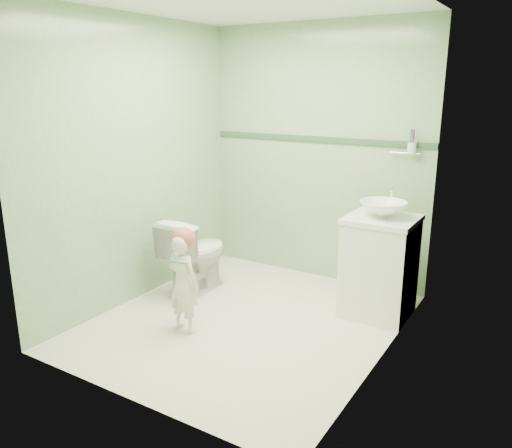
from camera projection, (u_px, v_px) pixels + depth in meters
The scene contains 12 objects.
ground at pixel (246, 321), 4.08m from camera, with size 2.50×2.50×0.00m, color beige.
room_shell at pixel (245, 174), 3.76m from camera, with size 2.50×2.54×2.40m.
trim_stripe at pixel (317, 139), 4.74m from camera, with size 2.20×0.02×0.05m, color #31513A.
vanity at pixel (379, 268), 4.12m from camera, with size 0.52×0.50×0.80m, color white.
counter at pixel (382, 219), 4.01m from camera, with size 0.54×0.52×0.04m, color white.
basin at pixel (383, 209), 3.99m from camera, with size 0.37×0.37×0.13m, color white.
faucet at pixel (391, 195), 4.12m from camera, with size 0.03×0.13×0.18m.
cup_holder at pixel (411, 147), 4.25m from camera, with size 0.26×0.07×0.21m.
toilet at pixel (195, 254), 4.60m from camera, with size 0.40×0.70×0.71m, color white.
toddler at pixel (183, 284), 3.84m from camera, with size 0.28×0.19×0.77m, color beige.
hair_cap at pixel (184, 238), 3.76m from camera, with size 0.17×0.17×0.17m, color #A85841.
teal_toothbrush at pixel (178, 261), 3.64m from camera, with size 0.11×0.13×0.08m.
Camera 1 is at (2.01, -3.13, 1.84)m, focal length 35.57 mm.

